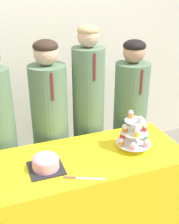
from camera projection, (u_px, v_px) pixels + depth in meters
wall_back at (45, 43)px, 2.96m from camera, size 9.00×0.06×2.70m
table at (88, 196)px, 2.25m from camera, size 1.49×0.64×0.75m
round_cake at (46, 162)px, 1.93m from camera, size 0.24×0.24×0.12m
cake_knife at (77, 178)px, 1.86m from camera, size 0.26×0.13×0.01m
cupcake_stand at (134, 133)px, 2.15m from camera, size 0.27×0.27×0.30m
student_0 at (1, 140)px, 2.35m from camera, size 0.26×0.27×1.52m
student_1 at (51, 132)px, 2.48m from camera, size 0.31×0.32×1.53m
student_2 at (88, 120)px, 2.57m from camera, size 0.28×0.29×1.63m
student_3 at (130, 121)px, 2.74m from camera, size 0.32×0.32×1.48m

